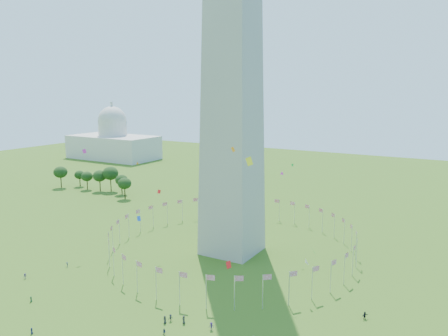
{
  "coord_description": "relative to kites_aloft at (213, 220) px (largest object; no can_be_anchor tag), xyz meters",
  "views": [
    {
      "loc": [
        67.79,
        -71.83,
        53.26
      ],
      "look_at": [
        5.61,
        35.0,
        31.21
      ],
      "focal_mm": 35.0,
      "sensor_mm": 36.0,
      "label": 1
    }
  ],
  "objects": [
    {
      "name": "tree_line_west",
      "position": [
        -113.26,
        66.87,
        -13.5
      ],
      "size": [
        55.49,
        16.33,
        13.06
      ],
      "color": "#214517",
      "rests_on": "ground"
    },
    {
      "name": "kites_aloft",
      "position": [
        0.0,
        0.0,
        0.0
      ],
      "size": [
        88.09,
        76.86,
        35.98
      ],
      "color": "green",
      "rests_on": "ground"
    },
    {
      "name": "crowd",
      "position": [
        5.1,
        -26.21,
        -18.21
      ],
      "size": [
        96.49,
        64.39,
        1.95
      ],
      "color": "#2D1745",
      "rests_on": "ground"
    },
    {
      "name": "flag_ring",
      "position": [
        -8.47,
        25.9,
        -14.58
      ],
      "size": [
        80.24,
        80.24,
        9.0
      ],
      "color": "silver",
      "rests_on": "ground"
    },
    {
      "name": "ground",
      "position": [
        -8.47,
        -24.1,
        -19.08
      ],
      "size": [
        600.0,
        600.0,
        0.0
      ],
      "primitive_type": "plane",
      "color": "#305413",
      "rests_on": "ground"
    },
    {
      "name": "capitol_building",
      "position": [
        -188.47,
        155.9,
        3.92
      ],
      "size": [
        70.0,
        35.0,
        46.0
      ],
      "primitive_type": null,
      "color": "beige",
      "rests_on": "ground"
    }
  ]
}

